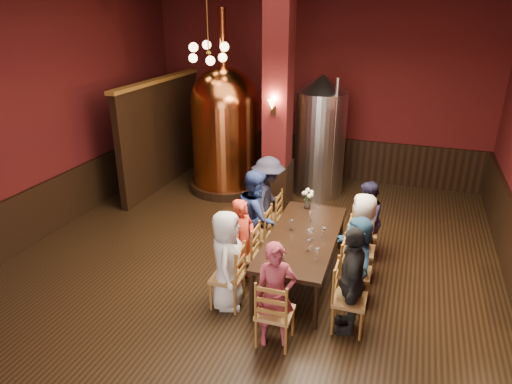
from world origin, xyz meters
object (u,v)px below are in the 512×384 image
(person_1, at_px, (243,241))
(copper_kettle, at_px, (225,129))
(person_2, at_px, (256,216))
(rose_vase, at_px, (308,196))
(steel_vessel, at_px, (320,136))
(person_0, at_px, (227,260))
(dining_table, at_px, (303,239))

(person_1, xyz_separation_m, copper_kettle, (-1.72, 3.44, 0.76))
(person_2, distance_m, rose_vase, 0.99)
(copper_kettle, height_order, steel_vessel, copper_kettle)
(person_0, xyz_separation_m, person_1, (-0.02, 0.67, -0.05))
(person_0, bearing_deg, copper_kettle, 7.90)
(steel_vessel, distance_m, rose_vase, 2.61)
(dining_table, distance_m, person_2, 0.92)
(dining_table, xyz_separation_m, person_2, (-0.86, 0.31, 0.11))
(dining_table, distance_m, person_1, 0.91)
(person_0, distance_m, person_2, 1.33)
(person_1, bearing_deg, person_0, -165.91)
(copper_kettle, bearing_deg, person_2, -58.55)
(dining_table, relative_size, copper_kettle, 0.61)
(person_1, bearing_deg, copper_kettle, 39.20)
(steel_vessel, xyz_separation_m, rose_vase, (0.34, -2.56, -0.34))
(dining_table, distance_m, steel_vessel, 3.65)
(copper_kettle, relative_size, rose_vase, 11.14)
(dining_table, xyz_separation_m, copper_kettle, (-2.56, 3.09, 0.75))
(person_1, distance_m, rose_vase, 1.53)
(person_0, height_order, rose_vase, person_0)
(person_1, height_order, rose_vase, person_1)
(dining_table, relative_size, person_2, 1.53)
(person_0, distance_m, copper_kettle, 4.52)
(steel_vessel, bearing_deg, dining_table, -81.82)
(person_1, relative_size, person_2, 0.86)
(person_0, height_order, person_2, person_2)
(person_0, height_order, person_1, person_0)
(person_2, xyz_separation_m, rose_vase, (0.68, 0.69, 0.19))
(dining_table, relative_size, person_0, 1.66)
(copper_kettle, bearing_deg, person_1, -63.48)
(copper_kettle, xyz_separation_m, steel_vessel, (2.05, 0.47, -0.11))
(person_2, bearing_deg, steel_vessel, -22.56)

